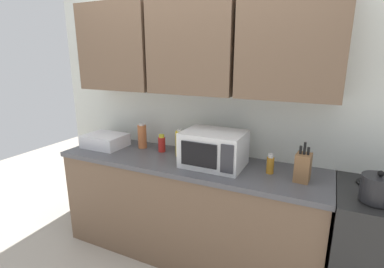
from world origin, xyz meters
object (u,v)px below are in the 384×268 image
object	(u,v)px
bottle_yellow_mustard	(180,143)
bottle_red_sauce	(162,144)
bottle_amber_vinegar	(270,164)
knife_block	(303,167)
bottle_spice_jar	(142,136)
dish_rack	(105,141)
microwave	(214,149)
kettle	(378,189)

from	to	relation	value
bottle_yellow_mustard	bottle_red_sauce	distance (m)	0.21
bottle_yellow_mustard	bottle_amber_vinegar	xyz separation A→B (m)	(0.79, -0.05, -0.05)
bottle_yellow_mustard	bottle_amber_vinegar	bearing A→B (deg)	-3.86
knife_block	bottle_yellow_mustard	world-z (taller)	knife_block
bottle_red_sauce	knife_block	bearing A→B (deg)	-6.09
bottle_yellow_mustard	bottle_spice_jar	bearing A→B (deg)	172.81
dish_rack	microwave	bearing A→B (deg)	-0.69
knife_block	kettle	bearing A→B (deg)	-17.52
bottle_yellow_mustard	bottle_spice_jar	world-z (taller)	bottle_yellow_mustard
kettle	bottle_amber_vinegar	distance (m)	0.69
bottle_yellow_mustard	bottle_amber_vinegar	distance (m)	0.80
kettle	dish_rack	size ratio (longest dim) A/B	0.51
kettle	dish_rack	distance (m)	2.24
dish_rack	bottle_amber_vinegar	bearing A→B (deg)	0.72
kettle	bottle_spice_jar	world-z (taller)	bottle_spice_jar
microwave	dish_rack	distance (m)	1.13
knife_block	bottle_amber_vinegar	world-z (taller)	knife_block
bottle_red_sauce	bottle_amber_vinegar	bearing A→B (deg)	-5.07
bottle_yellow_mustard	microwave	bearing A→B (deg)	-13.87
knife_block	bottle_red_sauce	size ratio (longest dim) A/B	1.76
microwave	knife_block	bearing A→B (deg)	-0.77
bottle_amber_vinegar	knife_block	bearing A→B (deg)	-10.44
kettle	bottle_spice_jar	xyz separation A→B (m)	(-1.89, 0.29, 0.02)
kettle	microwave	size ratio (longest dim) A/B	0.40
bottle_yellow_mustard	bottle_red_sauce	xyz separation A→B (m)	(-0.21, 0.04, -0.04)
knife_block	bottle_amber_vinegar	size ratio (longest dim) A/B	1.87
bottle_yellow_mustard	bottle_red_sauce	bearing A→B (deg)	170.31
kettle	knife_block	xyz separation A→B (m)	(-0.44, 0.14, 0.01)
kettle	bottle_yellow_mustard	distance (m)	1.48
knife_block	bottle_spice_jar	bearing A→B (deg)	174.10
bottle_spice_jar	bottle_red_sauce	bearing A→B (deg)	-4.91
dish_rack	bottle_amber_vinegar	xyz separation A→B (m)	(1.57, 0.02, 0.01)
kettle	bottle_red_sauce	bearing A→B (deg)	170.83
dish_rack	bottle_red_sauce	xyz separation A→B (m)	(0.57, 0.11, 0.02)
microwave	kettle	bearing A→B (deg)	-7.54
kettle	bottle_red_sauce	world-z (taller)	kettle
microwave	bottle_spice_jar	xyz separation A→B (m)	(-0.79, 0.14, -0.03)
microwave	bottle_amber_vinegar	size ratio (longest dim) A/B	3.13
kettle	knife_block	size ratio (longest dim) A/B	0.68
microwave	bottle_spice_jar	bearing A→B (deg)	169.78
bottle_amber_vinegar	bottle_red_sauce	bearing A→B (deg)	174.93
bottle_yellow_mustard	bottle_red_sauce	world-z (taller)	bottle_yellow_mustard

